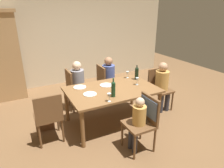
# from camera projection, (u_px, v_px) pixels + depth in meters

# --- Properties ---
(ground_plane) EXTENTS (10.00, 10.00, 0.00)m
(ground_plane) POSITION_uv_depth(u_px,v_px,m) (112.00, 122.00, 4.12)
(ground_plane) COLOR brown
(rear_room_partition) EXTENTS (6.40, 0.12, 2.70)m
(rear_room_partition) POSITION_uv_depth(u_px,v_px,m) (69.00, 38.00, 5.91)
(rear_room_partition) COLOR beige
(rear_room_partition) RESTS_ON ground_plane
(dining_table) EXTENTS (1.72, 1.10, 0.74)m
(dining_table) POSITION_uv_depth(u_px,v_px,m) (112.00, 92.00, 3.88)
(dining_table) COLOR brown
(dining_table) RESTS_ON ground_plane
(chair_far_left) EXTENTS (0.44, 0.44, 0.92)m
(chair_far_left) POSITION_uv_depth(u_px,v_px,m) (74.00, 87.00, 4.50)
(chair_far_left) COLOR brown
(chair_far_left) RESTS_ON ground_plane
(chair_right_end) EXTENTS (0.44, 0.44, 0.92)m
(chair_right_end) POSITION_uv_depth(u_px,v_px,m) (159.00, 86.00, 4.53)
(chair_right_end) COLOR brown
(chair_right_end) RESTS_ON ground_plane
(chair_far_right) EXTENTS (0.44, 0.44, 0.92)m
(chair_far_right) POSITION_uv_depth(u_px,v_px,m) (105.00, 81.00, 4.83)
(chair_far_right) COLOR brown
(chair_far_right) RESTS_ON ground_plane
(chair_near) EXTENTS (0.46, 0.44, 0.92)m
(chair_near) POSITION_uv_depth(u_px,v_px,m) (146.00, 116.00, 3.19)
(chair_near) COLOR brown
(chair_near) RESTS_ON ground_plane
(chair_left_end) EXTENTS (0.44, 0.44, 0.92)m
(chair_left_end) POSITION_uv_depth(u_px,v_px,m) (48.00, 115.00, 3.33)
(chair_left_end) COLOR brown
(chair_left_end) RESTS_ON ground_plane
(person_woman_host) EXTENTS (0.34, 0.29, 1.11)m
(person_woman_host) POSITION_uv_depth(u_px,v_px,m) (79.00, 81.00, 4.50)
(person_woman_host) COLOR #33333D
(person_woman_host) RESTS_ON ground_plane
(person_man_bearded) EXTENTS (0.29, 0.34, 1.11)m
(person_man_bearded) POSITION_uv_depth(u_px,v_px,m) (162.00, 83.00, 4.40)
(person_man_bearded) COLOR #33333D
(person_man_bearded) RESTS_ON ground_plane
(person_man_guest) EXTENTS (0.34, 0.30, 1.12)m
(person_man_guest) POSITION_uv_depth(u_px,v_px,m) (110.00, 76.00, 4.83)
(person_man_guest) COLOR #33333D
(person_man_guest) RESTS_ON ground_plane
(person_child_small) EXTENTS (0.25, 0.22, 0.94)m
(person_child_small) POSITION_uv_depth(u_px,v_px,m) (138.00, 120.00, 3.14)
(person_child_small) COLOR #33333D
(person_child_small) RESTS_ON ground_plane
(wine_bottle_tall_green) EXTENTS (0.08, 0.08, 0.32)m
(wine_bottle_tall_green) POSITION_uv_depth(u_px,v_px,m) (137.00, 73.00, 4.30)
(wine_bottle_tall_green) COLOR black
(wine_bottle_tall_green) RESTS_ON dining_table
(wine_bottle_dark_red) EXTENTS (0.07, 0.07, 0.34)m
(wine_bottle_dark_red) POSITION_uv_depth(u_px,v_px,m) (113.00, 89.00, 3.47)
(wine_bottle_dark_red) COLOR #19381E
(wine_bottle_dark_red) RESTS_ON dining_table
(wine_glass_near_left) EXTENTS (0.07, 0.07, 0.15)m
(wine_glass_near_left) POSITION_uv_depth(u_px,v_px,m) (127.00, 73.00, 4.41)
(wine_glass_near_left) COLOR silver
(wine_glass_near_left) RESTS_ON dining_table
(wine_glass_centre) EXTENTS (0.07, 0.07, 0.15)m
(wine_glass_centre) POSITION_uv_depth(u_px,v_px,m) (109.00, 96.00, 3.31)
(wine_glass_centre) COLOR silver
(wine_glass_centre) RESTS_ON dining_table
(wine_glass_near_right) EXTENTS (0.07, 0.07, 0.15)m
(wine_glass_near_right) POSITION_uv_depth(u_px,v_px,m) (137.00, 80.00, 4.02)
(wine_glass_near_right) COLOR silver
(wine_glass_near_right) RESTS_ON dining_table
(dinner_plate_host) EXTENTS (0.24, 0.24, 0.01)m
(dinner_plate_host) POSITION_uv_depth(u_px,v_px,m) (90.00, 94.00, 3.61)
(dinner_plate_host) COLOR white
(dinner_plate_host) RESTS_ON dining_table
(dinner_plate_guest_left) EXTENTS (0.25, 0.25, 0.01)m
(dinner_plate_guest_left) POSITION_uv_depth(u_px,v_px,m) (80.00, 87.00, 3.91)
(dinner_plate_guest_left) COLOR white
(dinner_plate_guest_left) RESTS_ON dining_table
(dinner_plate_guest_right) EXTENTS (0.25, 0.25, 0.01)m
(dinner_plate_guest_right) POSITION_uv_depth(u_px,v_px,m) (106.00, 85.00, 4.02)
(dinner_plate_guest_right) COLOR white
(dinner_plate_guest_right) RESTS_ON dining_table
(handbag) EXTENTS (0.29, 0.14, 0.22)m
(handbag) POSITION_uv_depth(u_px,v_px,m) (47.00, 124.00, 3.84)
(handbag) COLOR brown
(handbag) RESTS_ON ground_plane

